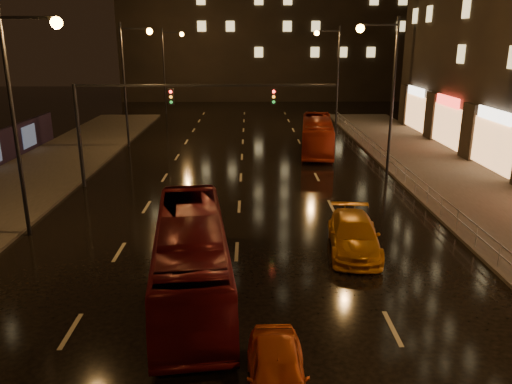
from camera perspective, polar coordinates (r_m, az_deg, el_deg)
The scene contains 8 objects.
ground at distance 30.81m, azimuth -1.80°, elevation 0.71°, with size 140.00×140.00×0.00m, color black.
sidewalk_right at distance 29.07m, azimuth 25.71°, elevation -1.87°, with size 7.00×70.00×0.15m, color #38332D.
traffic_signal at distance 30.35m, azimuth -11.61°, elevation 9.27°, with size 15.31×0.32×6.20m.
railing_right at distance 30.22m, azimuth 17.85°, elevation 1.32°, with size 0.05×56.00×1.00m.
bus_red at distance 17.71m, azimuth -7.42°, elevation -7.23°, with size 2.35×10.06×2.80m, color #550C10.
bus_curb at distance 40.38m, azimuth 7.00°, elevation 6.49°, with size 2.30×9.84×2.74m, color maroon.
taxi_near at distance 13.26m, azimuth 2.44°, elevation -20.01°, with size 1.52×3.77×1.28m, color #CE4D13.
taxi_far at distance 21.57m, azimuth 11.13°, elevation -4.85°, with size 2.03×4.98×1.45m, color #C17512.
Camera 1 is at (0.54, -9.58, 8.61)m, focal length 35.00 mm.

